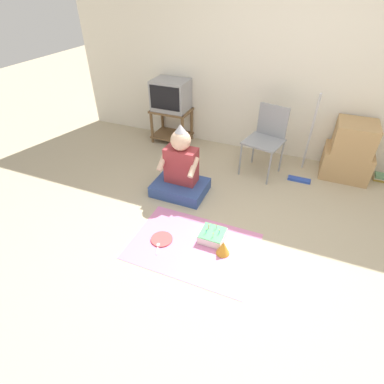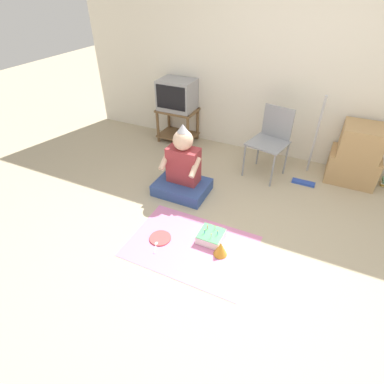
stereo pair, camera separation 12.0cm
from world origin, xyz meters
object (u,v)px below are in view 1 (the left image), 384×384
party_hat_blue (223,248)px  dust_mop (305,156)px  folding_chair (267,135)px  tv (171,95)px  book_pile (382,178)px  cardboard_box_stack (350,152)px  paper_plate (162,239)px  person_seated (181,172)px  birthday_cake (212,236)px

party_hat_blue → dust_mop: bearing=72.1°
folding_chair → dust_mop: dust_mop is taller
tv → book_pile: 3.05m
book_pile → cardboard_box_stack: bearing=-174.5°
folding_chair → paper_plate: folding_chair is taller
party_hat_blue → person_seated: bearing=135.4°
folding_chair → cardboard_box_stack: size_ratio=1.19×
folding_chair → party_hat_blue: 1.69m
cardboard_box_stack → dust_mop: size_ratio=0.65×
party_hat_blue → tv: bearing=126.6°
dust_mop → person_seated: bearing=-146.3°
cardboard_box_stack → person_seated: (-1.82, -1.15, -0.07)m
dust_mop → party_hat_blue: bearing=-107.9°
book_pile → person_seated: bearing=-152.4°
book_pile → birthday_cake: size_ratio=0.79×
book_pile → person_seated: person_seated is taller
folding_chair → book_pile: size_ratio=4.63×
cardboard_box_stack → party_hat_blue: (-1.04, -1.92, -0.26)m
dust_mop → paper_plate: dust_mop is taller
dust_mop → person_seated: dust_mop is taller
tv → birthday_cake: size_ratio=2.16×
cardboard_box_stack → party_hat_blue: bearing=-118.4°
cardboard_box_stack → book_pile: 0.56m
dust_mop → birthday_cake: size_ratio=4.73×
dust_mop → birthday_cake: (-0.68, -1.50, -0.27)m
paper_plate → cardboard_box_stack: bearing=50.1°
tv → paper_plate: bearing=-67.4°
birthday_cake → dust_mop: bearing=65.5°
dust_mop → person_seated: (-1.31, -0.87, -0.04)m
tv → folding_chair: size_ratio=0.59×
paper_plate → party_hat_blue: bearing=5.6°
dust_mop → party_hat_blue: size_ratio=7.65×
folding_chair → person_seated: bearing=-133.0°
person_seated → birthday_cake: person_seated is taller
dust_mop → paper_plate: 2.08m
book_pile → birthday_cake: birthday_cake is taller
cardboard_box_stack → birthday_cake: size_ratio=3.06×
folding_chair → book_pile: 1.58m
tv → book_pile: size_ratio=2.75×
dust_mop → person_seated: size_ratio=1.30×
folding_chair → dust_mop: 0.54m
tv → person_seated: size_ratio=0.59×
folding_chair → birthday_cake: bearing=-97.0°
folding_chair → paper_plate: 1.88m
folding_chair → birthday_cake: 1.58m
dust_mop → party_hat_blue: 1.74m
cardboard_box_stack → book_pile: cardboard_box_stack is taller
book_pile → person_seated: (-2.28, -1.20, 0.23)m
tv → person_seated: 1.46m
person_seated → paper_plate: bearing=-79.2°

